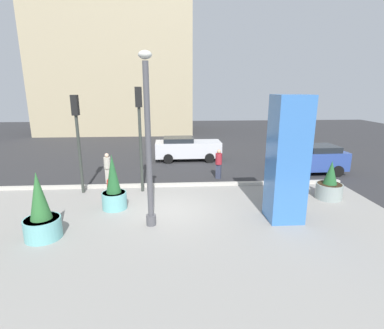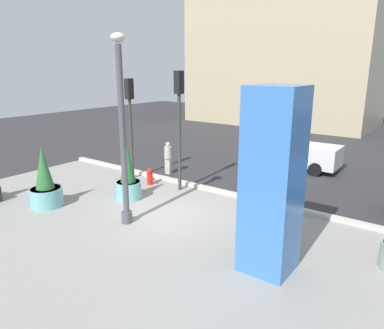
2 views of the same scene
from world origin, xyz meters
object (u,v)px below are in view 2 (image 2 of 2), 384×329
Objects in this scene: art_pillar_blue at (272,183)px; potted_plant_near_right at (45,185)px; fire_hydrant at (150,177)px; car_curb_east at (293,152)px; pedestrian_crossing at (168,156)px; traffic_light_far_side at (130,112)px; traffic_light_corner at (179,112)px; lamp_post at (123,137)px; pedestrian_on_sidewalk at (288,175)px; potted_plant_by_pillar at (128,178)px.

potted_plant_near_right is at bearing -173.61° from art_pillar_blue.
potted_plant_near_right reaches higher than fire_hydrant.
pedestrian_crossing is at bearing -132.80° from car_curb_east.
traffic_light_far_side is at bearing -119.50° from pedestrian_crossing.
art_pillar_blue is 0.95× the size of traffic_light_corner.
car_curb_east is (1.82, 10.06, -2.12)m from lamp_post.
traffic_light_far_side reaches higher than pedestrian_crossing.
pedestrian_on_sidewalk is (3.34, 5.59, -2.04)m from lamp_post.
pedestrian_on_sidewalk is at bearing 20.98° from fire_hydrant.
potted_plant_near_right is at bearing -116.38° from car_curb_east.
potted_plant_by_pillar is 3.58m from traffic_light_far_side.
potted_plant_by_pillar is 3.34m from traffic_light_corner.
pedestrian_crossing is at bearing 60.50° from traffic_light_far_side.
art_pillar_blue is at bearing -24.30° from fire_hydrant.
car_curb_east reaches higher than pedestrian_crossing.
pedestrian_on_sidewalk is (5.97, 0.33, 0.03)m from pedestrian_crossing.
potted_plant_near_right reaches higher than pedestrian_on_sidewalk.
art_pillar_blue is at bearing -22.27° from traffic_light_far_side.
potted_plant_by_pillar is 0.50× the size of traffic_light_far_side.
traffic_light_corner is at bearing 65.33° from potted_plant_by_pillar.
art_pillar_blue reaches higher than traffic_light_far_side.
art_pillar_blue is 8.74m from potted_plant_near_right.
traffic_light_corner is 3.01× the size of pedestrian_on_sidewalk.
art_pillar_blue is 2.85× the size of pedestrian_on_sidewalk.
pedestrian_on_sidewalk is (4.97, 3.94, 0.04)m from potted_plant_by_pillar.
art_pillar_blue is at bearing -31.58° from traffic_light_corner.
traffic_light_far_side is 2.89× the size of pedestrian_crossing.
potted_plant_near_right is (-1.91, -2.39, -0.03)m from potted_plant_by_pillar.
traffic_light_far_side is 0.93× the size of traffic_light_corner.
lamp_post is at bearing -63.46° from pedestrian_crossing.
traffic_light_corner reaches higher than potted_plant_by_pillar.
car_curb_east is (4.00, 6.59, 0.47)m from fire_hydrant.
potted_plant_by_pillar is at bearing -47.63° from traffic_light_far_side.
traffic_light_far_side reaches higher than potted_plant_by_pillar.
potted_plant_near_right is at bearing -137.38° from pedestrian_on_sidewalk.
potted_plant_near_right reaches higher than car_curb_east.
lamp_post is 3.81× the size of pedestrian_crossing.
potted_plant_near_right is (-8.56, -0.96, -1.50)m from art_pillar_blue.
car_curb_east is at bearing 63.62° from potted_plant_near_right.
car_curb_east is (3.45, 8.42, -0.04)m from potted_plant_by_pillar.
potted_plant_by_pillar reaches higher than pedestrian_crossing.
pedestrian_crossing is 5.98m from pedestrian_on_sidewalk.
traffic_light_far_side is at bearing 169.79° from fire_hydrant.
traffic_light_far_side is 2.84m from traffic_light_corner.
pedestrian_crossing is 0.97× the size of pedestrian_on_sidewalk.
fire_hydrant is (-2.18, 3.47, -2.58)m from lamp_post.
traffic_light_corner is (2.83, 0.01, 0.20)m from traffic_light_far_side.
potted_plant_near_right is 4.45m from fire_hydrant.
traffic_light_far_side is 8.60m from car_curb_east.
car_curb_east is (2.49, 6.34, -2.48)m from traffic_light_corner.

